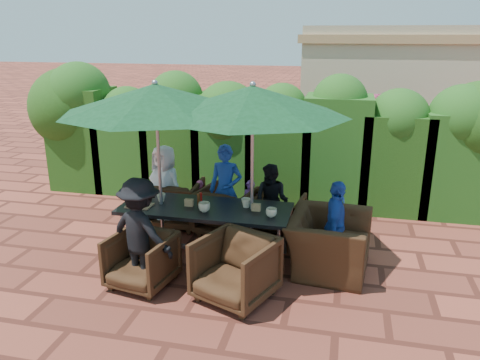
% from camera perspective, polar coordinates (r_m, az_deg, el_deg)
% --- Properties ---
extents(ground, '(80.00, 80.00, 0.00)m').
position_cam_1_polar(ground, '(6.92, -2.09, -8.56)').
color(ground, brown).
rests_on(ground, ground).
extents(dining_table, '(2.36, 0.90, 0.75)m').
position_cam_1_polar(dining_table, '(6.48, -4.25, -3.91)').
color(dining_table, black).
rests_on(dining_table, ground).
extents(umbrella_left, '(2.55, 2.55, 2.46)m').
position_cam_1_polar(umbrella_left, '(6.29, -10.25, 9.70)').
color(umbrella_left, gray).
rests_on(umbrella_left, ground).
extents(umbrella_right, '(2.50, 2.50, 2.46)m').
position_cam_1_polar(umbrella_right, '(6.00, 1.55, 9.60)').
color(umbrella_right, gray).
rests_on(umbrella_right, ground).
extents(chair_far_left, '(0.85, 0.80, 0.84)m').
position_cam_1_polar(chair_far_left, '(7.71, -7.90, -2.52)').
color(chair_far_left, black).
rests_on(chair_far_left, ground).
extents(chair_far_mid, '(0.94, 0.91, 0.82)m').
position_cam_1_polar(chair_far_mid, '(7.33, -1.65, -3.51)').
color(chair_far_mid, black).
rests_on(chair_far_mid, ground).
extents(chair_far_right, '(0.80, 0.76, 0.74)m').
position_cam_1_polar(chair_far_right, '(7.24, 4.72, -4.17)').
color(chair_far_right, black).
rests_on(chair_far_right, ground).
extents(chair_near_left, '(0.84, 0.80, 0.75)m').
position_cam_1_polar(chair_near_left, '(6.00, -11.95, -9.28)').
color(chair_near_left, black).
rests_on(chair_near_left, ground).
extents(chair_near_right, '(1.05, 1.02, 0.85)m').
position_cam_1_polar(chair_near_right, '(5.57, -0.59, -10.47)').
color(chair_near_right, black).
rests_on(chair_near_right, ground).
extents(chair_end_right, '(0.87, 1.23, 1.01)m').
position_cam_1_polar(chair_end_right, '(6.31, 10.79, -6.49)').
color(chair_end_right, black).
rests_on(chair_end_right, ground).
extents(adult_far_left, '(0.78, 0.63, 1.37)m').
position_cam_1_polar(adult_far_left, '(7.54, -9.11, -0.91)').
color(adult_far_left, white).
rests_on(adult_far_left, ground).
extents(adult_far_mid, '(0.51, 0.42, 1.42)m').
position_cam_1_polar(adult_far_mid, '(7.24, -1.76, -1.24)').
color(adult_far_mid, '#1F46A9').
rests_on(adult_far_mid, ground).
extents(adult_far_right, '(0.62, 0.47, 1.15)m').
position_cam_1_polar(adult_far_right, '(7.18, 3.87, -2.59)').
color(adult_far_right, black).
rests_on(adult_far_right, ground).
extents(adult_near_left, '(0.97, 0.66, 1.39)m').
position_cam_1_polar(adult_near_left, '(5.91, -12.02, -6.27)').
color(adult_near_left, black).
rests_on(adult_near_left, ground).
extents(adult_end_right, '(0.37, 0.72, 1.22)m').
position_cam_1_polar(adult_end_right, '(6.33, 11.56, -5.44)').
color(adult_end_right, '#1F46A9').
rests_on(adult_end_right, ground).
extents(child_left, '(0.30, 0.25, 0.76)m').
position_cam_1_polar(child_left, '(7.68, -4.86, -2.81)').
color(child_left, '#C74678').
rests_on(child_left, ground).
extents(child_right, '(0.35, 0.31, 0.82)m').
position_cam_1_polar(child_right, '(7.47, 1.25, -3.09)').
color(child_right, '#8E4493').
rests_on(child_right, ground).
extents(pedestrian_a, '(1.60, 0.95, 1.61)m').
position_cam_1_polar(pedestrian_a, '(10.45, 12.85, 4.74)').
color(pedestrian_a, '#2A7E22').
rests_on(pedestrian_a, ground).
extents(pedestrian_b, '(1.02, 0.88, 1.81)m').
position_cam_1_polar(pedestrian_b, '(10.56, 15.82, 5.19)').
color(pedestrian_b, '#C74678').
rests_on(pedestrian_b, ground).
extents(pedestrian_c, '(1.06, 0.60, 1.56)m').
position_cam_1_polar(pedestrian_c, '(10.76, 22.84, 4.03)').
color(pedestrian_c, gray).
rests_on(pedestrian_c, ground).
extents(cup_a, '(0.14, 0.14, 0.11)m').
position_cam_1_polar(cup_a, '(6.63, -12.22, -2.57)').
color(cup_a, beige).
rests_on(cup_a, dining_table).
extents(cup_b, '(0.13, 0.13, 0.12)m').
position_cam_1_polar(cup_b, '(6.72, -9.58, -2.12)').
color(cup_b, beige).
rests_on(cup_b, dining_table).
extents(cup_c, '(0.16, 0.16, 0.13)m').
position_cam_1_polar(cup_c, '(6.28, -4.38, -3.30)').
color(cup_c, beige).
rests_on(cup_c, dining_table).
extents(cup_d, '(0.13, 0.13, 0.13)m').
position_cam_1_polar(cup_d, '(6.41, 0.74, -2.80)').
color(cup_d, beige).
rests_on(cup_d, dining_table).
extents(cup_e, '(0.15, 0.15, 0.12)m').
position_cam_1_polar(cup_e, '(6.10, 3.84, -3.97)').
color(cup_e, beige).
rests_on(cup_e, dining_table).
extents(ketchup_bottle, '(0.04, 0.04, 0.17)m').
position_cam_1_polar(ketchup_bottle, '(6.54, -4.83, -2.25)').
color(ketchup_bottle, '#B20C0A').
rests_on(ketchup_bottle, dining_table).
extents(sauce_bottle, '(0.04, 0.04, 0.17)m').
position_cam_1_polar(sauce_bottle, '(6.50, -5.07, -2.37)').
color(sauce_bottle, '#4C230C').
rests_on(sauce_bottle, dining_table).
extents(serving_tray, '(0.35, 0.25, 0.02)m').
position_cam_1_polar(serving_tray, '(6.61, -12.16, -3.06)').
color(serving_tray, '#A1724E').
rests_on(serving_tray, dining_table).
extents(number_block_left, '(0.12, 0.06, 0.10)m').
position_cam_1_polar(number_block_left, '(6.50, -6.24, -2.75)').
color(number_block_left, tan).
rests_on(number_block_left, dining_table).
extents(number_block_right, '(0.12, 0.06, 0.10)m').
position_cam_1_polar(number_block_right, '(6.29, 1.98, -3.35)').
color(number_block_right, tan).
rests_on(number_block_right, dining_table).
extents(hedge_wall, '(9.10, 1.60, 2.52)m').
position_cam_1_polar(hedge_wall, '(8.69, 0.31, 6.05)').
color(hedge_wall, black).
rests_on(hedge_wall, ground).
extents(building, '(6.20, 3.08, 3.20)m').
position_cam_1_polar(building, '(13.20, 21.29, 10.12)').
color(building, tan).
rests_on(building, ground).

